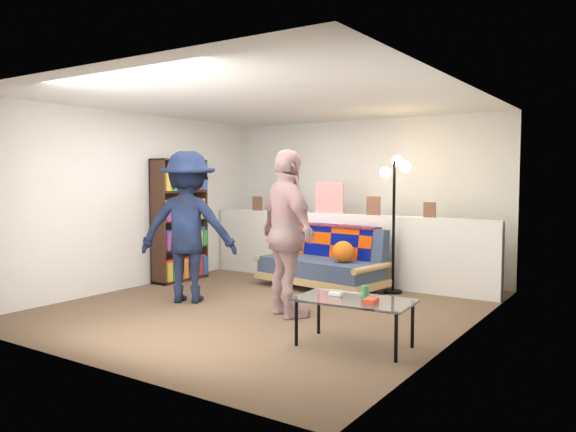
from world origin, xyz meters
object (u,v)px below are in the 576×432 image
(person_right, at_px, (288,233))
(bookshelf, at_px, (180,224))
(floor_lamp, at_px, (395,196))
(person_left, at_px, (188,227))
(coffee_table, at_px, (355,302))
(futon_sofa, at_px, (324,263))

(person_right, bearing_deg, bookshelf, 10.11)
(floor_lamp, relative_size, person_left, 0.98)
(person_left, xyz_separation_m, person_right, (1.43, 0.05, -0.00))
(bookshelf, relative_size, floor_lamp, 0.99)
(coffee_table, height_order, person_left, person_left)
(bookshelf, distance_m, coffee_table, 3.95)
(floor_lamp, distance_m, person_right, 1.94)
(futon_sofa, xyz_separation_m, coffee_table, (1.57, -2.16, 0.05))
(coffee_table, bearing_deg, futon_sofa, 125.97)
(coffee_table, distance_m, floor_lamp, 2.67)
(coffee_table, relative_size, person_right, 0.59)
(futon_sofa, relative_size, bookshelf, 1.05)
(coffee_table, height_order, person_right, person_right)
(bookshelf, bearing_deg, futon_sofa, 17.84)
(bookshelf, distance_m, person_left, 1.45)
(floor_lamp, bearing_deg, coffee_table, -74.93)
(floor_lamp, xyz_separation_m, person_left, (-1.90, -1.90, -0.36))
(futon_sofa, bearing_deg, person_right, -74.05)
(futon_sofa, bearing_deg, floor_lamp, 16.80)
(futon_sofa, bearing_deg, person_left, -121.17)
(bookshelf, height_order, coffee_table, bookshelf)
(bookshelf, relative_size, person_right, 0.98)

